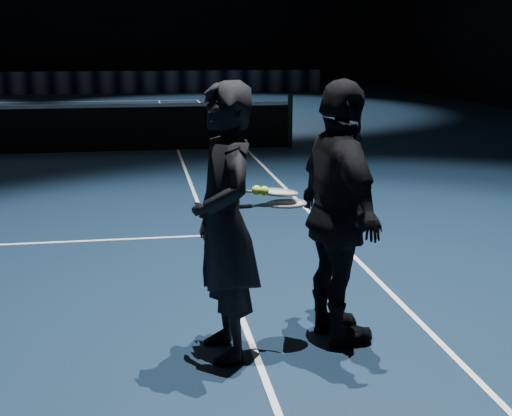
{
  "coord_description": "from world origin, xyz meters",
  "views": [
    {
      "loc": [
        3.35,
        -14.21,
        2.2
      ],
      "look_at": [
        4.13,
        -9.47,
        1.05
      ],
      "focal_mm": 50.0,
      "sensor_mm": 36.0,
      "label": 1
    }
  ],
  "objects_px": {
    "player_b": "(339,214)",
    "racket_upper": "(278,192)",
    "player_a": "(225,223)",
    "racket_lower": "(287,204)",
    "tennis_balls": "(260,188)"
  },
  "relations": [
    {
      "from": "racket_lower",
      "to": "player_b",
      "type": "bearing_deg",
      "value": 0.0
    },
    {
      "from": "player_a",
      "to": "player_b",
      "type": "height_order",
      "value": "same"
    },
    {
      "from": "player_b",
      "to": "tennis_balls",
      "type": "height_order",
      "value": "player_b"
    },
    {
      "from": "player_a",
      "to": "player_b",
      "type": "distance_m",
      "value": 0.85
    },
    {
      "from": "player_b",
      "to": "racket_lower",
      "type": "relative_size",
      "value": 2.83
    },
    {
      "from": "player_a",
      "to": "racket_lower",
      "type": "relative_size",
      "value": 2.83
    },
    {
      "from": "player_b",
      "to": "tennis_balls",
      "type": "bearing_deg",
      "value": 87.85
    },
    {
      "from": "player_b",
      "to": "tennis_balls",
      "type": "distance_m",
      "value": 0.64
    },
    {
      "from": "player_a",
      "to": "racket_lower",
      "type": "distance_m",
      "value": 0.46
    },
    {
      "from": "player_b",
      "to": "racket_upper",
      "type": "height_order",
      "value": "player_b"
    },
    {
      "from": "racket_upper",
      "to": "tennis_balls",
      "type": "height_order",
      "value": "tennis_balls"
    },
    {
      "from": "player_b",
      "to": "racket_upper",
      "type": "bearing_deg",
      "value": 83.25
    },
    {
      "from": "racket_lower",
      "to": "tennis_balls",
      "type": "bearing_deg",
      "value": 178.53
    },
    {
      "from": "tennis_balls",
      "to": "racket_lower",
      "type": "bearing_deg",
      "value": 5.77
    },
    {
      "from": "racket_upper",
      "to": "player_b",
      "type": "bearing_deg",
      "value": -9.08
    }
  ]
}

